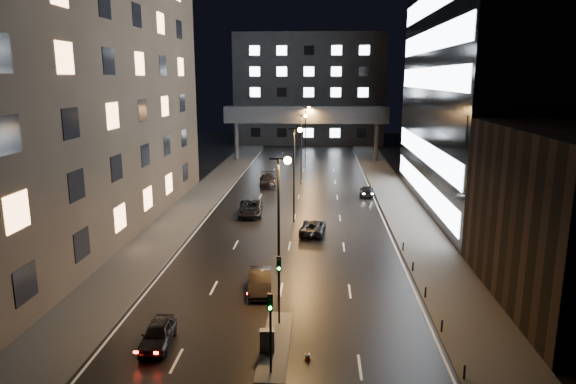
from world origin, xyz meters
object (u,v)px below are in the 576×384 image
(car_away_a, at_px, (158,334))
(car_away_b, at_px, (260,281))
(car_away_c, at_px, (250,208))
(car_toward_b, at_px, (366,191))
(car_toward_a, at_px, (313,227))
(utility_cabinet, at_px, (267,341))
(car_away_d, at_px, (268,180))

(car_away_a, distance_m, car_away_b, 9.46)
(car_away_c, bearing_deg, car_away_a, -97.50)
(car_toward_b, bearing_deg, car_away_a, 73.36)
(car_away_b, height_order, car_away_c, car_away_c)
(car_toward_b, bearing_deg, car_away_c, 42.03)
(car_toward_a, distance_m, car_toward_b, 18.53)
(car_away_c, relative_size, car_toward_a, 1.15)
(car_toward_b, relative_size, utility_cabinet, 3.32)
(car_away_d, bearing_deg, utility_cabinet, -89.70)
(car_away_b, bearing_deg, car_away_a, -127.59)
(car_away_b, bearing_deg, car_away_c, 94.03)
(car_away_b, distance_m, car_toward_a, 14.78)
(car_toward_a, bearing_deg, car_toward_b, -105.88)
(car_away_c, height_order, utility_cabinet, car_away_c)
(utility_cabinet, bearing_deg, car_away_d, 91.88)
(car_away_a, xyz_separation_m, car_toward_a, (8.59, 22.37, -0.01))
(car_away_d, relative_size, car_toward_a, 1.15)
(car_away_b, height_order, car_toward_a, car_away_b)
(car_away_d, xyz_separation_m, car_toward_a, (6.81, -22.77, -0.14))
(car_away_a, relative_size, car_away_c, 0.72)
(car_toward_a, bearing_deg, car_away_a, 74.55)
(car_away_d, distance_m, utility_cabinet, 45.95)
(utility_cabinet, bearing_deg, car_away_c, 95.65)
(car_away_b, xyz_separation_m, car_toward_b, (10.36, 31.58, -0.13))
(car_away_c, distance_m, car_toward_b, 17.55)
(car_away_a, height_order, car_away_d, car_away_d)
(car_away_b, distance_m, car_away_c, 21.21)
(car_away_a, distance_m, car_toward_a, 23.96)
(car_away_a, bearing_deg, car_toward_a, 64.65)
(car_away_a, xyz_separation_m, car_away_d, (1.78, 45.14, 0.13))
(car_away_b, xyz_separation_m, utility_cabinet, (1.40, -8.61, 0.04))
(car_away_b, height_order, car_away_d, car_away_d)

